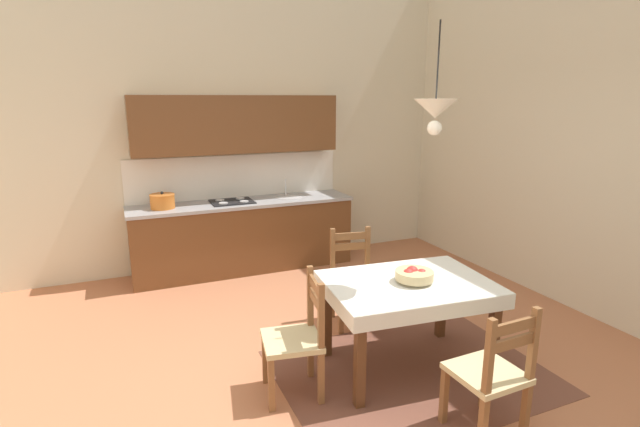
{
  "coord_description": "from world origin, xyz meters",
  "views": [
    {
      "loc": [
        -1.45,
        -2.89,
        2.17
      ],
      "look_at": [
        0.27,
        1.14,
        1.11
      ],
      "focal_mm": 26.83,
      "sensor_mm": 36.0,
      "label": 1
    }
  ],
  "objects_px": {
    "kitchen_cabinetry": "(242,204)",
    "fruit_bowl": "(414,275)",
    "dining_chair_camera_side": "(491,375)",
    "dining_chair_kitchen_side": "(354,279)",
    "pendant_lamp": "(435,110)",
    "dining_chair_tv_side": "(297,338)",
    "dining_table": "(408,297)"
  },
  "relations": [
    {
      "from": "dining_table",
      "to": "pendant_lamp",
      "type": "bearing_deg",
      "value": -18.48
    },
    {
      "from": "dining_chair_tv_side",
      "to": "pendant_lamp",
      "type": "xyz_separation_m",
      "value": [
        1.07,
        -0.07,
        1.64
      ]
    },
    {
      "from": "kitchen_cabinetry",
      "to": "fruit_bowl",
      "type": "bearing_deg",
      "value": -77.17
    },
    {
      "from": "dining_table",
      "to": "pendant_lamp",
      "type": "distance_m",
      "value": 1.47
    },
    {
      "from": "dining_chair_kitchen_side",
      "to": "dining_chair_tv_side",
      "type": "distance_m",
      "value": 1.28
    },
    {
      "from": "dining_chair_camera_side",
      "to": "pendant_lamp",
      "type": "xyz_separation_m",
      "value": [
        0.09,
        0.87,
        1.64
      ]
    },
    {
      "from": "kitchen_cabinetry",
      "to": "dining_chair_camera_side",
      "type": "xyz_separation_m",
      "value": [
        0.67,
        -3.76,
        -0.41
      ]
    },
    {
      "from": "dining_table",
      "to": "dining_chair_camera_side",
      "type": "distance_m",
      "value": 0.93
    },
    {
      "from": "dining_table",
      "to": "dining_chair_kitchen_side",
      "type": "distance_m",
      "value": 0.93
    },
    {
      "from": "dining_chair_kitchen_side",
      "to": "dining_chair_tv_side",
      "type": "bearing_deg",
      "value": -136.06
    },
    {
      "from": "dining_chair_tv_side",
      "to": "pendant_lamp",
      "type": "height_order",
      "value": "pendant_lamp"
    },
    {
      "from": "dining_chair_kitchen_side",
      "to": "pendant_lamp",
      "type": "xyz_separation_m",
      "value": [
        0.15,
        -0.95,
        1.64
      ]
    },
    {
      "from": "dining_table",
      "to": "fruit_bowl",
      "type": "xyz_separation_m",
      "value": [
        0.03,
        -0.03,
        0.19
      ]
    },
    {
      "from": "dining_chair_tv_side",
      "to": "fruit_bowl",
      "type": "xyz_separation_m",
      "value": [
        0.97,
        -0.05,
        0.37
      ]
    },
    {
      "from": "dining_chair_tv_side",
      "to": "fruit_bowl",
      "type": "relative_size",
      "value": 3.1
    },
    {
      "from": "kitchen_cabinetry",
      "to": "fruit_bowl",
      "type": "relative_size",
      "value": 9.3
    },
    {
      "from": "dining_chair_camera_side",
      "to": "fruit_bowl",
      "type": "xyz_separation_m",
      "value": [
        -0.01,
        0.88,
        0.37
      ]
    },
    {
      "from": "dining_chair_camera_side",
      "to": "pendant_lamp",
      "type": "relative_size",
      "value": 1.16
    },
    {
      "from": "kitchen_cabinetry",
      "to": "dining_chair_kitchen_side",
      "type": "distance_m",
      "value": 2.07
    },
    {
      "from": "dining_table",
      "to": "dining_chair_tv_side",
      "type": "distance_m",
      "value": 0.95
    },
    {
      "from": "dining_chair_tv_side",
      "to": "fruit_bowl",
      "type": "height_order",
      "value": "dining_chair_tv_side"
    },
    {
      "from": "fruit_bowl",
      "to": "dining_chair_camera_side",
      "type": "bearing_deg",
      "value": -89.19
    },
    {
      "from": "dining_chair_tv_side",
      "to": "fruit_bowl",
      "type": "distance_m",
      "value": 1.04
    },
    {
      "from": "dining_chair_tv_side",
      "to": "dining_chair_camera_side",
      "type": "bearing_deg",
      "value": -43.72
    },
    {
      "from": "dining_chair_kitchen_side",
      "to": "pendant_lamp",
      "type": "height_order",
      "value": "pendant_lamp"
    },
    {
      "from": "dining_table",
      "to": "dining_chair_camera_side",
      "type": "xyz_separation_m",
      "value": [
        0.04,
        -0.91,
        -0.18
      ]
    },
    {
      "from": "dining_table",
      "to": "dining_chair_camera_side",
      "type": "height_order",
      "value": "dining_chair_camera_side"
    },
    {
      "from": "dining_chair_tv_side",
      "to": "kitchen_cabinetry",
      "type": "bearing_deg",
      "value": 83.72
    },
    {
      "from": "dining_chair_tv_side",
      "to": "fruit_bowl",
      "type": "bearing_deg",
      "value": -3.11
    },
    {
      "from": "dining_chair_kitchen_side",
      "to": "dining_chair_camera_side",
      "type": "xyz_separation_m",
      "value": [
        0.06,
        -1.82,
        0.0
      ]
    },
    {
      "from": "kitchen_cabinetry",
      "to": "dining_chair_tv_side",
      "type": "relative_size",
      "value": 3.0
    },
    {
      "from": "dining_chair_kitchen_side",
      "to": "dining_chair_tv_side",
      "type": "relative_size",
      "value": 1.0
    }
  ]
}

